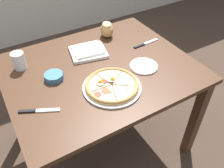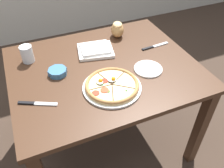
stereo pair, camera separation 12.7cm
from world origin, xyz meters
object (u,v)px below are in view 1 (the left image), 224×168
Objects in this scene: dining_table at (100,81)px; ramekin_bowl at (54,76)px; pizza at (112,86)px; knife_main at (146,43)px; napkin_folded at (88,51)px; water_glass at (19,62)px; knife_spare at (39,111)px; bread_piece_near at (107,29)px; side_saucer at (144,66)px.

ramekin_bowl reaches higher than dining_table.
knife_main is (0.43, 0.27, -0.01)m from pizza.
water_glass is (-0.42, 0.07, 0.03)m from napkin_folded.
pizza reaches higher than knife_spare.
knife_main is 1.95× the size of water_glass.
knife_spare is at bearing -92.40° from water_glass.
water_glass is at bearing 150.09° from dining_table.
pizza is 3.04× the size of water_glass.
pizza is 1.56× the size of knife_main.
bread_piece_near is (0.50, 0.26, 0.04)m from ramekin_bowl.
knife_spare is 1.11× the size of side_saucer.
knife_spare is 1.79× the size of water_glass.
ramekin_bowl is at bearing -154.63° from napkin_folded.
knife_main is 1.09× the size of knife_spare.
pizza is at bearing -96.07° from napkin_folded.
water_glass reaches higher than pizza.
pizza is at bearing -165.56° from side_saucer.
napkin_folded is at bearing 126.76° from side_saucer.
knife_spare reaches higher than dining_table.
bread_piece_near is 0.80m from knife_spare.
side_saucer is at bearing -18.23° from ramekin_bowl.
ramekin_bowl is at bearing 179.40° from knife_main.
dining_table is at bearing -7.49° from ramekin_bowl.
dining_table is 0.21m from napkin_folded.
pizza is 2.86× the size of ramekin_bowl.
bread_piece_near is at bearing 53.46° from dining_table.
knife_main is 0.86m from knife_spare.
knife_main is (0.40, 0.07, 0.11)m from dining_table.
water_glass is at bearing -174.18° from bread_piece_near.
knife_main is at bearing -13.88° from napkin_folded.
side_saucer is (-0.17, -0.20, 0.00)m from knife_main.
water_glass is at bearing 170.97° from napkin_folded.
ramekin_bowl and napkin_folded have the same top height.
bread_piece_near is 0.76× the size of knife_spare.
dining_table is 9.94× the size of ramekin_bowl.
knife_spare is (-0.15, -0.20, -0.01)m from ramekin_bowl.
pizza is at bearing -99.00° from dining_table.
knife_main is at bearing -52.29° from bread_piece_near.
knife_spare is at bearing -167.90° from knife_main.
bread_piece_near is 0.64m from water_glass.
napkin_folded is 0.55m from knife_spare.
dining_table is 0.24m from pizza.
bread_piece_near reaches higher than side_saucer.
side_saucer is at bearing -29.38° from dining_table.
water_glass reaches higher than side_saucer.
bread_piece_near reaches higher than pizza.
knife_main is 0.83m from water_glass.
ramekin_bowl is 0.55× the size of knife_main.
knife_main is 0.26m from side_saucer.
knife_main is 1.21× the size of side_saucer.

